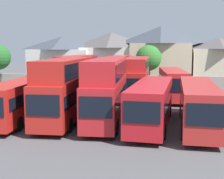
{
  "coord_description": "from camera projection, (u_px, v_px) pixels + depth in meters",
  "views": [
    {
      "loc": [
        4.45,
        -24.87,
        6.21
      ],
      "look_at": [
        0.0,
        3.0,
        2.4
      ],
      "focal_mm": 51.55,
      "sensor_mm": 36.0,
      "label": 1
    }
  ],
  "objects": [
    {
      "name": "bus_4",
      "position": [
        152.0,
        102.0,
        25.01
      ],
      "size": [
        3.37,
        11.72,
        3.38
      ],
      "rotation": [
        0.0,
        0.0,
        -1.64
      ],
      "color": "red",
      "rests_on": "ground"
    },
    {
      "name": "bus_9",
      "position": [
        173.0,
        82.0,
        37.89
      ],
      "size": [
        3.38,
        11.13,
        3.44
      ],
      "rotation": [
        0.0,
        0.0,
        -1.48
      ],
      "color": "red",
      "rests_on": "ground"
    },
    {
      "name": "bus_5",
      "position": [
        198.0,
        103.0,
        24.49
      ],
      "size": [
        2.9,
        12.13,
        3.4
      ],
      "rotation": [
        0.0,
        0.0,
        -1.61
      ],
      "color": "#B22623",
      "rests_on": "ground"
    },
    {
      "name": "bus_3",
      "position": [
        107.0,
        87.0,
        25.9
      ],
      "size": [
        2.93,
        10.88,
        5.2
      ],
      "rotation": [
        0.0,
        0.0,
        -1.53
      ],
      "color": "red",
      "rests_on": "ground"
    },
    {
      "name": "depot_boundary_wall",
      "position": [
        133.0,
        81.0,
        49.02
      ],
      "size": [
        56.0,
        0.5,
        1.8
      ],
      "primitive_type": "cube",
      "color": "gray",
      "rests_on": "ground"
    },
    {
      "name": "bus_2",
      "position": [
        65.0,
        86.0,
        26.5
      ],
      "size": [
        2.97,
        11.1,
        5.19
      ],
      "rotation": [
        0.0,
        0.0,
        -1.54
      ],
      "color": "#B4201A",
      "rests_on": "ground"
    },
    {
      "name": "tree_behind_wall",
      "position": [
        148.0,
        58.0,
        50.68
      ],
      "size": [
        4.06,
        4.06,
        6.39
      ],
      "color": "brown",
      "rests_on": "ground"
    },
    {
      "name": "bus_6",
      "position": [
        77.0,
        73.0,
        40.36
      ],
      "size": [
        3.22,
        10.64,
        5.03
      ],
      "rotation": [
        0.0,
        0.0,
        -1.63
      ],
      "color": "red",
      "rests_on": "ground"
    },
    {
      "name": "house_terrace_left",
      "position": [
        62.0,
        58.0,
        59.49
      ],
      "size": [
        11.5,
        8.38,
        7.98
      ],
      "color": "silver",
      "rests_on": "ground"
    },
    {
      "name": "bus_1",
      "position": [
        21.0,
        98.0,
        27.01
      ],
      "size": [
        3.05,
        11.61,
        3.31
      ],
      "rotation": [
        0.0,
        0.0,
        -1.53
      ],
      "color": "red",
      "rests_on": "ground"
    },
    {
      "name": "house_terrace_right",
      "position": [
        160.0,
        53.0,
        56.3
      ],
      "size": [
        10.77,
        6.95,
        9.69
      ],
      "color": "#C6B293",
      "rests_on": "ground"
    },
    {
      "name": "bus_8",
      "position": [
        137.0,
        75.0,
        38.5
      ],
      "size": [
        2.77,
        11.84,
        4.86
      ],
      "rotation": [
        0.0,
        0.0,
        -1.56
      ],
      "color": "#B42221",
      "rests_on": "ground"
    },
    {
      "name": "ground",
      "position": [
        129.0,
        92.0,
        43.48
      ],
      "size": [
        140.0,
        140.0,
        0.0
      ],
      "primitive_type": "plane",
      "color": "#4C4C4F"
    },
    {
      "name": "bus_7",
      "position": [
        114.0,
        74.0,
        39.63
      ],
      "size": [
        3.05,
        12.07,
        4.94
      ],
      "rotation": [
        0.0,
        0.0,
        -1.62
      ],
      "color": "red",
      "rests_on": "ground"
    },
    {
      "name": "house_terrace_far_right",
      "position": [
        218.0,
        60.0,
        55.27
      ],
      "size": [
        9.3,
        6.63,
        7.61
      ],
      "color": "beige",
      "rests_on": "ground"
    },
    {
      "name": "house_terrace_centre",
      "position": [
        111.0,
        56.0,
        58.61
      ],
      "size": [
        11.05,
        7.57,
        8.7
      ],
      "color": "silver",
      "rests_on": "ground"
    }
  ]
}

